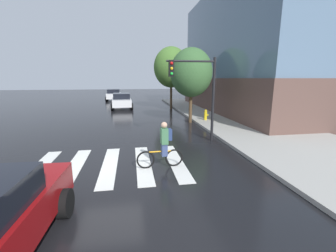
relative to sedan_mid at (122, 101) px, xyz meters
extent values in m
plane|color=black|center=(0.08, -16.36, -0.84)|extent=(120.00, 120.00, 0.00)
cube|color=#9E9B93|center=(8.83, -16.36, -0.77)|extent=(6.50, 50.00, 0.15)
cube|color=silver|center=(-2.37, -16.36, -0.84)|extent=(0.55, 3.93, 0.01)
cube|color=silver|center=(-1.11, -16.36, -0.84)|extent=(0.55, 3.93, 0.01)
cube|color=silver|center=(0.15, -16.36, -0.84)|extent=(0.55, 3.93, 0.01)
cube|color=silver|center=(1.41, -16.36, -0.84)|extent=(0.55, 3.93, 0.01)
cube|color=silver|center=(2.66, -16.36, -0.84)|extent=(0.55, 3.93, 0.01)
cylinder|color=black|center=(-0.58, -19.44, -0.50)|extent=(0.27, 0.69, 0.68)
cube|color=silver|center=(0.00, 0.04, -0.13)|extent=(2.13, 4.81, 0.72)
cube|color=black|center=(0.01, -0.12, 0.51)|extent=(1.80, 2.34, 0.56)
cylinder|color=black|center=(-1.06, 1.49, -0.49)|extent=(0.28, 0.71, 0.70)
cylinder|color=black|center=(0.91, 1.59, -0.49)|extent=(0.28, 0.71, 0.70)
cylinder|color=black|center=(-0.91, -1.52, -0.49)|extent=(0.28, 0.71, 0.70)
cylinder|color=black|center=(1.06, -1.42, -0.49)|extent=(0.28, 0.71, 0.70)
cube|color=silver|center=(-1.50, 9.29, -0.13)|extent=(2.11, 4.84, 0.72)
cube|color=black|center=(-1.49, 9.14, 0.52)|extent=(1.80, 2.34, 0.57)
cylinder|color=black|center=(-2.56, 10.78, -0.49)|extent=(0.28, 0.71, 0.70)
cylinder|color=black|center=(-0.57, 10.86, -0.49)|extent=(0.28, 0.71, 0.70)
cylinder|color=black|center=(-2.43, 7.73, -0.49)|extent=(0.28, 0.71, 0.70)
cylinder|color=black|center=(-0.44, 7.81, -0.49)|extent=(0.28, 0.71, 0.70)
torus|color=black|center=(2.52, -16.85, -0.51)|extent=(0.66, 0.09, 0.66)
torus|color=black|center=(1.47, -16.90, -0.51)|extent=(0.66, 0.09, 0.66)
cylinder|color=orange|center=(1.99, -16.87, -0.23)|extent=(0.89, 0.09, 0.05)
cylinder|color=orange|center=(2.15, -16.87, -0.16)|extent=(0.04, 0.04, 0.45)
cube|color=#384772|center=(2.15, -16.87, -0.11)|extent=(0.21, 0.29, 0.56)
cube|color=#3F724C|center=(2.15, -16.87, 0.34)|extent=(0.26, 0.37, 0.56)
sphere|color=tan|center=(2.15, -16.87, 0.74)|extent=(0.22, 0.22, 0.22)
cube|color=navy|center=(2.33, -16.86, 0.39)|extent=(0.17, 0.29, 0.40)
cylinder|color=black|center=(5.12, -13.73, 1.26)|extent=(0.14, 0.14, 4.20)
cylinder|color=black|center=(3.92, -13.73, 3.16)|extent=(2.40, 0.10, 0.10)
cube|color=black|center=(2.96, -13.73, 2.81)|extent=(0.24, 0.20, 0.76)
sphere|color=red|center=(2.96, -13.84, 3.05)|extent=(0.14, 0.14, 0.14)
sphere|color=gold|center=(2.96, -13.84, 2.81)|extent=(0.14, 0.14, 0.14)
sphere|color=green|center=(2.96, -13.84, 2.57)|extent=(0.14, 0.14, 0.14)
cylinder|color=gold|center=(6.46, -8.80, -0.37)|extent=(0.22, 0.22, 0.65)
sphere|color=gold|center=(6.46, -8.80, 0.00)|extent=(0.18, 0.18, 0.18)
cylinder|color=gold|center=(6.62, -8.80, -0.33)|extent=(0.12, 0.09, 0.09)
cylinder|color=#4C3823|center=(5.28, -8.83, 0.36)|extent=(0.24, 0.24, 2.40)
ellipsoid|color=#386033|center=(5.28, -8.83, 2.75)|extent=(2.98, 2.98, 3.43)
cylinder|color=#4C3823|center=(5.18, -1.36, 0.59)|extent=(0.24, 0.24, 2.87)
ellipsoid|color=#47722D|center=(5.18, -1.36, 3.45)|extent=(3.57, 3.57, 4.10)
cube|color=brown|center=(16.36, -4.27, 0.76)|extent=(16.03, 19.19, 3.20)
cube|color=slate|center=(16.36, -4.27, 6.36)|extent=(15.71, 18.81, 8.00)
camera|label=1|loc=(1.03, -24.44, 2.36)|focal=23.69mm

